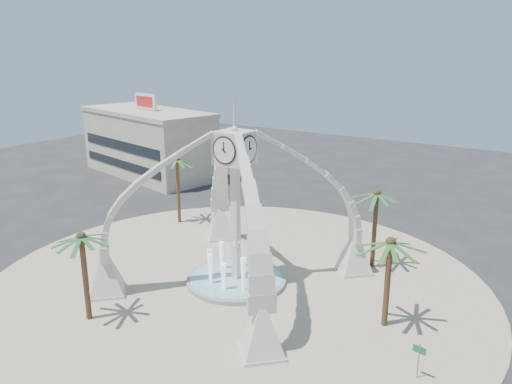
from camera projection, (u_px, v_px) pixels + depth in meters
The scene contains 10 objects.
ground at pixel (236, 282), 40.23m from camera, with size 140.00×140.00×0.00m, color #282828.
plaza at pixel (236, 282), 40.22m from camera, with size 40.00×40.00×0.06m, color #BDAB8C.
clock_tower at pixel (235, 206), 38.43m from camera, with size 17.94×17.94×16.30m.
fountain at pixel (236, 279), 40.15m from camera, with size 8.00×8.00×3.62m.
building_nw at pixel (148, 142), 73.55m from camera, with size 23.75×13.73×11.90m.
palm_east at pixel (391, 243), 32.32m from camera, with size 5.20×5.20×6.92m.
palm_west at pixel (177, 160), 52.17m from camera, with size 4.94×4.94×7.78m.
palm_north at pixel (377, 194), 41.21m from camera, with size 4.45×4.45×7.45m.
palm_south at pixel (81, 238), 33.10m from camera, with size 4.66×4.66×6.94m.
street_sign at pixel (419, 354), 28.08m from camera, with size 0.83×0.13×2.26m.
Camera 1 is at (21.69, -29.55, 18.18)m, focal length 35.00 mm.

